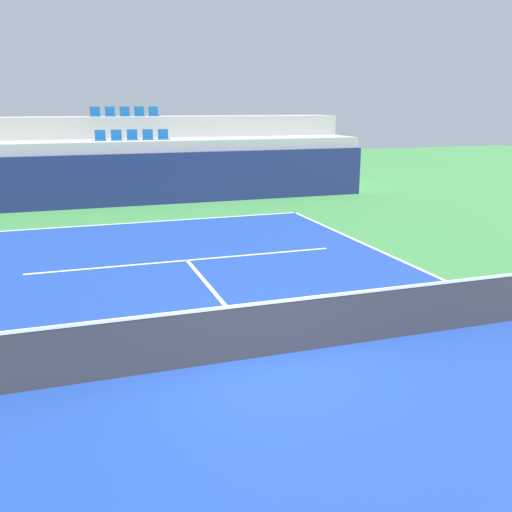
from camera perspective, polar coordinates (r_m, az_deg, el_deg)
ground_plane at (r=9.75m, az=1.17°, el=-9.95°), size 80.00×80.00×0.00m
court_surface at (r=9.75m, az=1.17°, el=-9.93°), size 11.00×24.00×0.01m
baseline_far at (r=20.89m, az=-10.06°, el=3.39°), size 11.00×0.10×0.00m
service_line_far at (r=15.57m, az=-6.86°, el=-0.43°), size 8.26×0.10×0.00m
centre_service_line at (r=12.59m, az=-3.80°, el=-4.08°), size 0.10×6.40×0.00m
back_wall at (r=24.34m, az=-11.54°, el=7.44°), size 20.33×0.30×2.13m
stands_tier_lower at (r=25.64m, az=-11.97°, el=8.31°), size 20.33×2.40×2.60m
stands_tier_upper at (r=27.97m, az=-12.64°, el=9.76°), size 20.33×2.40×3.53m
seating_row_lower at (r=25.62m, az=-12.17°, el=11.49°), size 3.10×0.44×0.44m
seating_row_upper at (r=27.97m, az=-12.89°, el=13.63°), size 3.10×0.44×0.44m
tennis_net at (r=9.55m, az=1.19°, el=-7.18°), size 11.08×0.08×1.07m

